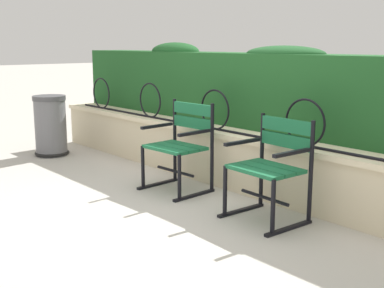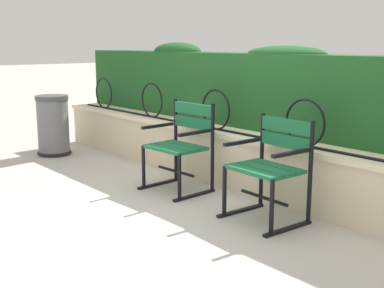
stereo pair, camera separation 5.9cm
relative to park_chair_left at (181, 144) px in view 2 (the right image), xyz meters
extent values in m
plane|color=#BCB7AD|center=(0.40, -0.29, -0.47)|extent=(60.00, 60.00, 0.00)
cube|color=beige|center=(0.40, 0.50, -0.21)|extent=(6.67, 0.35, 0.51)
cube|color=beige|center=(0.40, 0.50, 0.07)|extent=(6.67, 0.41, 0.05)
cylinder|color=black|center=(0.40, 0.42, 0.11)|extent=(6.14, 0.02, 0.02)
torus|color=black|center=(-2.22, 0.42, 0.31)|extent=(0.42, 0.02, 0.42)
torus|color=black|center=(-1.09, 0.42, 0.31)|extent=(0.42, 0.02, 0.42)
torus|color=black|center=(0.04, 0.42, 0.31)|extent=(0.42, 0.02, 0.42)
torus|color=black|center=(1.16, 0.42, 0.31)|extent=(0.42, 0.02, 0.42)
cube|color=#1E5123|center=(0.40, 0.92, 0.48)|extent=(6.53, 0.50, 0.78)
ellipsoid|color=#1B4D21|center=(-1.24, 0.92, 0.87)|extent=(0.77, 0.45, 0.23)
ellipsoid|color=#1C4A22|center=(0.51, 0.92, 0.87)|extent=(0.95, 0.45, 0.16)
cube|color=#19663D|center=(0.01, -0.21, -0.03)|extent=(0.55, 0.15, 0.03)
cube|color=#19663D|center=(0.00, -0.08, -0.03)|extent=(0.55, 0.15, 0.03)
cube|color=#19663D|center=(0.00, 0.06, -0.03)|extent=(0.55, 0.15, 0.03)
cube|color=#19663D|center=(-0.01, 0.16, 0.33)|extent=(0.55, 0.06, 0.11)
cube|color=#19663D|center=(-0.01, 0.16, 0.19)|extent=(0.55, 0.06, 0.11)
cylinder|color=black|center=(0.26, 0.18, -0.03)|extent=(0.04, 0.04, 0.88)
cylinder|color=black|center=(0.29, -0.25, -0.25)|extent=(0.04, 0.04, 0.44)
cube|color=black|center=(0.28, -0.06, -0.45)|extent=(0.07, 0.52, 0.02)
cube|color=black|center=(0.28, -0.06, 0.15)|extent=(0.06, 0.40, 0.03)
cylinder|color=black|center=(-0.28, 0.15, -0.03)|extent=(0.04, 0.04, 0.88)
cylinder|color=black|center=(-0.26, -0.28, -0.25)|extent=(0.04, 0.04, 0.44)
cube|color=black|center=(-0.27, -0.09, -0.45)|extent=(0.07, 0.52, 0.02)
cube|color=black|center=(-0.27, -0.09, 0.15)|extent=(0.06, 0.40, 0.03)
cylinder|color=black|center=(0.00, -0.08, -0.27)|extent=(0.52, 0.05, 0.03)
cube|color=#19663D|center=(1.14, -0.19, -0.03)|extent=(0.55, 0.15, 0.03)
cube|color=#19663D|center=(1.15, -0.06, -0.03)|extent=(0.55, 0.15, 0.03)
cube|color=#19663D|center=(1.15, 0.08, -0.03)|extent=(0.55, 0.15, 0.03)
cube|color=#19663D|center=(1.16, 0.18, 0.31)|extent=(0.55, 0.05, 0.11)
cube|color=#19663D|center=(1.16, 0.18, 0.18)|extent=(0.55, 0.05, 0.11)
cylinder|color=black|center=(1.43, 0.17, -0.04)|extent=(0.04, 0.04, 0.85)
cylinder|color=black|center=(1.41, -0.26, -0.25)|extent=(0.04, 0.04, 0.44)
cube|color=black|center=(1.42, -0.07, -0.45)|extent=(0.06, 0.52, 0.02)
cube|color=black|center=(1.42, -0.07, 0.15)|extent=(0.05, 0.40, 0.03)
cylinder|color=black|center=(0.89, 0.20, -0.04)|extent=(0.04, 0.04, 0.85)
cylinder|color=black|center=(0.87, -0.23, -0.25)|extent=(0.04, 0.04, 0.44)
cube|color=black|center=(0.88, -0.04, -0.45)|extent=(0.06, 0.52, 0.02)
cube|color=black|center=(0.88, -0.04, 0.15)|extent=(0.05, 0.40, 0.03)
cylinder|color=black|center=(1.15, -0.06, -0.27)|extent=(0.52, 0.05, 0.03)
cylinder|color=slate|center=(-2.31, -0.29, -0.11)|extent=(0.40, 0.40, 0.72)
cylinder|color=#47474A|center=(-2.31, -0.29, 0.28)|extent=(0.42, 0.42, 0.06)
torus|color=black|center=(-2.31, -0.29, -0.44)|extent=(0.44, 0.44, 0.04)
camera|label=1|loc=(3.76, -3.08, 0.98)|focal=46.97mm
camera|label=2|loc=(3.80, -3.04, 0.98)|focal=46.97mm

